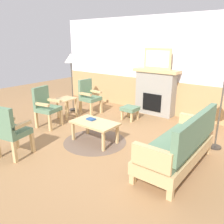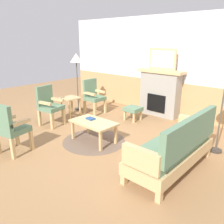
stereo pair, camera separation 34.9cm
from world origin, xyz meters
The scene contains 14 objects.
ground_plane centered at (0.00, 0.00, 0.00)m, with size 14.00×14.00×0.00m, color #997047.
wall_back centered at (0.00, 2.60, 1.31)m, with size 7.20×0.14×2.70m.
fireplace centered at (0.00, 2.35, 0.65)m, with size 1.30×0.44×1.28m.
framed_picture centered at (0.00, 2.35, 1.56)m, with size 0.80×0.04×0.56m.
couch centered at (1.70, -0.04, 0.40)m, with size 0.70×1.80×0.98m.
coffee_table centered at (-0.08, -0.13, 0.39)m, with size 0.96×0.56×0.44m.
round_rug centered at (-0.08, -0.13, 0.00)m, with size 1.32×1.32×0.01m, color brown.
book_on_table centered at (-0.23, -0.08, 0.46)m, with size 0.18×0.13×0.03m, color navy.
footstool centered at (-0.28, 1.48, 0.28)m, with size 0.40×0.40×0.36m.
armchair_near_fireplace centered at (-1.63, -0.18, 0.54)m, with size 0.56×0.56×0.98m.
armchair_by_window_left centered at (-1.53, 1.22, 0.54)m, with size 0.48×0.48×0.98m.
armchair_front_left centered at (-0.83, -1.54, 0.54)m, with size 0.57×0.57×0.98m.
side_table centered at (-1.74, 0.57, 0.43)m, with size 0.44×0.44×0.55m.
floor_lamp_by_chairs centered at (-2.12, 1.15, 1.45)m, with size 0.36×0.36×1.68m.
Camera 2 is at (3.19, -3.18, 2.06)m, focal length 36.76 mm.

